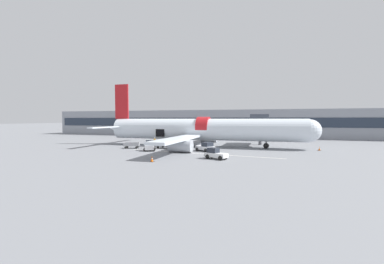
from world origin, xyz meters
name	(u,v)px	position (x,y,z in m)	size (l,w,h in m)	color
ground_plane	(192,151)	(0.00, 0.00, 0.00)	(500.00, 500.00, 0.00)	slate
apron_marking_line	(200,154)	(2.19, -3.09, 0.00)	(23.41, 3.29, 0.01)	silver
terminal_strip	(227,123)	(0.00, 34.43, 3.76)	(109.48, 8.47, 7.51)	gray
jet_bridge_stub	(260,123)	(9.94, 11.82, 4.33)	(3.25, 8.75, 5.88)	#4C4C51
airplane	(201,130)	(-0.28, 6.42, 3.05)	(39.43, 35.47, 11.91)	silver
baggage_tug_lead	(216,154)	(5.31, -7.24, 0.59)	(3.19, 2.39, 1.39)	white
baggage_tug_mid	(150,146)	(-6.37, -2.13, 0.69)	(2.42, 2.88, 1.65)	silver
baggage_tug_rear	(206,147)	(2.25, -0.09, 0.63)	(3.37, 2.93, 1.43)	silver
baggage_cart_loading	(167,145)	(-5.11, 1.79, 0.53)	(4.30, 2.37, 1.06)	#B7BABF
baggage_cart_queued	(132,146)	(-10.79, 0.07, 0.44)	(3.51, 2.26, 0.94)	#999BA0
ground_crew_loader_a	(155,142)	(-8.35, 3.87, 0.85)	(0.53, 0.51, 1.62)	#2D2D33
ground_crew_loader_b	(184,144)	(-1.55, 0.47, 0.94)	(0.51, 0.62, 1.78)	black
ground_crew_driver	(187,144)	(-1.39, 1.48, 0.87)	(0.50, 0.56, 1.65)	#1E2338
ground_crew_supervisor	(187,143)	(-1.70, 2.59, 0.95)	(0.63, 0.49, 1.81)	#1E2338
suitcase_on_tarmac_upright	(171,148)	(-3.46, -0.45, 0.37)	(0.45, 0.40, 0.86)	#2D2D33
safety_cone_nose	(319,149)	(19.32, 5.91, 0.27)	(0.45, 0.45, 0.59)	black
safety_cone_engine_left	(152,159)	(-1.35, -11.61, 0.32)	(0.47, 0.47, 0.69)	black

